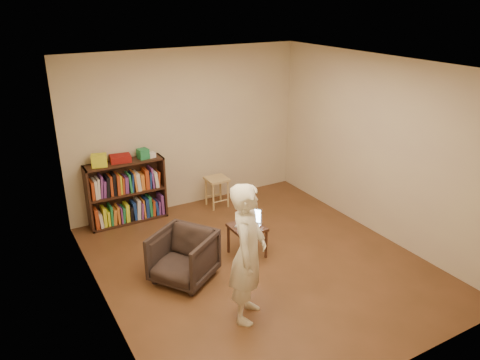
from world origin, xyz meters
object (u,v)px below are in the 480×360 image
armchair (183,257)px  laptop (249,221)px  person (248,253)px  bookshelf (127,195)px  stool (217,183)px  side_table (247,231)px

armchair → laptop: 1.05m
person → laptop: bearing=11.2°
armchair → laptop: bearing=63.0°
armchair → person: size_ratio=0.44×
laptop → person: 1.37m
bookshelf → armchair: 1.95m
armchair → person: person is taller
stool → armchair: bearing=-127.9°
stool → side_table: (-0.38, -1.64, -0.04)m
laptop → stool: bearing=130.8°
laptop → side_table: bearing=-109.6°
bookshelf → stool: (1.48, -0.19, -0.03)m
laptop → armchair: bearing=-120.4°
side_table → stool: bearing=77.0°
bookshelf → side_table: bearing=-58.9°
bookshelf → person: person is taller
side_table → laptop: laptop is taller
armchair → person: (0.33, -1.01, 0.48)m
bookshelf → laptop: 2.14m
bookshelf → laptop: size_ratio=3.08×
laptop → person: person is taller
side_table → person: 1.38m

